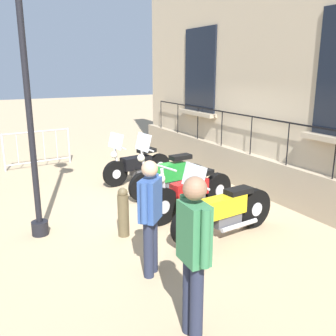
# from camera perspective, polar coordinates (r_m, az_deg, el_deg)

# --- Properties ---
(ground_plane) EXTENTS (60.00, 60.00, 0.00)m
(ground_plane) POSITION_cam_1_polar(r_m,az_deg,el_deg) (7.98, 0.71, -5.46)
(ground_plane) COLOR tan
(building_facade) EXTENTS (0.82, 10.63, 8.60)m
(building_facade) POSITION_cam_1_polar(r_m,az_deg,el_deg) (9.00, 15.65, 23.25)
(building_facade) COLOR tan
(building_facade) RESTS_ON ground_plane
(motorcycle_black) EXTENTS (1.91, 0.68, 1.29)m
(motorcycle_black) POSITION_cam_1_polar(r_m,az_deg,el_deg) (9.42, -4.68, 0.40)
(motorcycle_black) COLOR black
(motorcycle_black) RESTS_ON ground_plane
(motorcycle_green) EXTENTS (2.01, 0.60, 1.46)m
(motorcycle_green) POSITION_cam_1_polar(r_m,az_deg,el_deg) (8.37, 0.03, -1.20)
(motorcycle_green) COLOR black
(motorcycle_green) RESTS_ON ground_plane
(motorcycle_red) EXTENTS (2.15, 0.71, 1.07)m
(motorcycle_red) POSITION_cam_1_polar(r_m,az_deg,el_deg) (7.31, 3.47, -3.95)
(motorcycle_red) COLOR black
(motorcycle_red) RESTS_ON ground_plane
(motorcycle_yellow) EXTENTS (2.12, 0.59, 1.35)m
(motorcycle_yellow) POSITION_cam_1_polar(r_m,az_deg,el_deg) (6.43, 8.39, -6.61)
(motorcycle_yellow) COLOR black
(motorcycle_yellow) RESTS_ON ground_plane
(crowd_barrier) EXTENTS (1.88, 0.23, 1.05)m
(crowd_barrier) POSITION_cam_1_polar(r_m,az_deg,el_deg) (11.43, -19.05, 2.93)
(crowd_barrier) COLOR #B7B7BF
(crowd_barrier) RESTS_ON ground_plane
(bollard) EXTENTS (0.19, 0.19, 0.86)m
(bollard) POSITION_cam_1_polar(r_m,az_deg,el_deg) (6.44, -6.76, -6.58)
(bollard) COLOR brown
(bollard) RESTS_ON ground_plane
(pedestrian_standing) EXTENTS (0.24, 0.53, 1.77)m
(pedestrian_standing) POSITION_cam_1_polar(r_m,az_deg,el_deg) (3.89, 3.89, -12.15)
(pedestrian_standing) COLOR #23283D
(pedestrian_standing) RESTS_ON ground_plane
(pedestrian_walking) EXTENTS (0.41, 0.41, 1.62)m
(pedestrian_walking) POSITION_cam_1_polar(r_m,az_deg,el_deg) (5.07, -2.69, -6.69)
(pedestrian_walking) COLOR #23283D
(pedestrian_walking) RESTS_ON ground_plane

